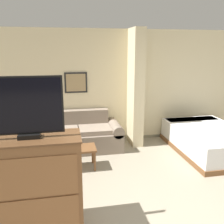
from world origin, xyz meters
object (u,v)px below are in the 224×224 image
at_px(table_lamp, 25,114).
at_px(bed, 209,140).
at_px(coffee_table, 78,151).
at_px(couch, 79,136).
at_px(tv_dresser, 34,185).
at_px(tv, 27,108).

xyz_separation_m(table_lamp, bed, (3.84, -0.68, -0.59)).
height_order(coffee_table, table_lamp, table_lamp).
relative_size(couch, tv_dresser, 1.58).
height_order(tv, bed, tv).
distance_m(tv_dresser, bed, 3.89).
height_order(tv_dresser, tv, tv).
xyz_separation_m(tv_dresser, bed, (3.42, 1.81, -0.33)).
distance_m(coffee_table, tv, 2.02).
relative_size(table_lamp, tv_dresser, 0.33).
bearing_deg(couch, coffee_table, -93.69).
bearing_deg(couch, tv, -105.29).
bearing_deg(bed, tv, -152.09).
bearing_deg(tv_dresser, tv, 90.00).
relative_size(couch, coffee_table, 2.96).
xyz_separation_m(couch, coffee_table, (-0.06, -0.93, 0.04)).
distance_m(table_lamp, tv_dresser, 2.54).
bearing_deg(table_lamp, tv_dresser, -80.60).
bearing_deg(tv_dresser, couch, 74.72).
bearing_deg(table_lamp, couch, -1.82).
relative_size(tv_dresser, tv, 1.52).
xyz_separation_m(coffee_table, table_lamp, (-1.02, 0.97, 0.51)).
distance_m(couch, coffee_table, 0.94).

